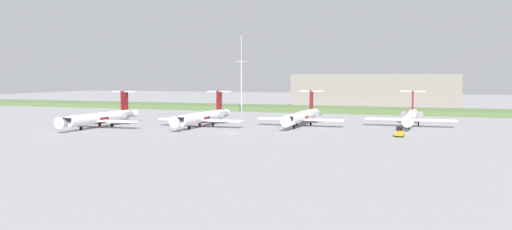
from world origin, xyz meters
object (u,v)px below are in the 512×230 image
at_px(regional_jet_nearest, 101,117).
at_px(safety_cone_front_marker, 161,132).
at_px(antenna_mast, 241,81).
at_px(regional_jet_fourth, 411,116).
at_px(regional_jet_third, 302,116).
at_px(baggage_tug, 400,132).
at_px(regional_jet_second, 203,117).

relative_size(regional_jet_nearest, safety_cone_front_marker, 56.36).
bearing_deg(regional_jet_nearest, antenna_mast, 72.71).
bearing_deg(regional_jet_fourth, regional_jet_third, -162.62).
xyz_separation_m(antenna_mast, baggage_tug, (56.17, -51.09, -10.40)).
height_order(regional_jet_nearest, safety_cone_front_marker, regional_jet_nearest).
relative_size(regional_jet_second, regional_jet_fourth, 1.00).
xyz_separation_m(antenna_mast, safety_cone_front_marker, (3.62, -61.33, -11.13)).
bearing_deg(regional_jet_second, baggage_tug, -7.28).
xyz_separation_m(regional_jet_third, safety_cone_front_marker, (-26.69, -27.06, -2.26)).
xyz_separation_m(regional_jet_nearest, regional_jet_fourth, (74.43, 29.26, 0.00)).
bearing_deg(safety_cone_front_marker, antenna_mast, 93.37).
bearing_deg(baggage_tug, regional_jet_third, 146.96).
relative_size(regional_jet_third, safety_cone_front_marker, 56.36).
bearing_deg(regional_jet_fourth, antenna_mast, 155.72).
relative_size(regional_jet_fourth, safety_cone_front_marker, 56.36).
xyz_separation_m(regional_jet_fourth, antenna_mast, (-57.28, 25.83, 8.87)).
relative_size(regional_jet_second, antenna_mast, 1.12).
relative_size(regional_jet_nearest, regional_jet_third, 1.00).
bearing_deg(safety_cone_front_marker, regional_jet_nearest, 163.28).
height_order(regional_jet_nearest, regional_jet_second, same).
distance_m(regional_jet_third, safety_cone_front_marker, 38.08).
distance_m(regional_jet_nearest, safety_cone_front_marker, 21.80).
distance_m(regional_jet_third, regional_jet_fourth, 28.26).
bearing_deg(regional_jet_third, baggage_tug, -33.04).
xyz_separation_m(regional_jet_fourth, safety_cone_front_marker, (-53.66, -35.50, -2.26)).
height_order(regional_jet_fourth, safety_cone_front_marker, regional_jet_fourth).
distance_m(baggage_tug, safety_cone_front_marker, 53.54).
bearing_deg(regional_jet_third, regional_jet_second, -156.14).
distance_m(antenna_mast, baggage_tug, 76.64).
relative_size(regional_jet_second, safety_cone_front_marker, 56.36).
distance_m(regional_jet_second, baggage_tug, 50.00).
distance_m(regional_jet_fourth, baggage_tug, 25.33).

